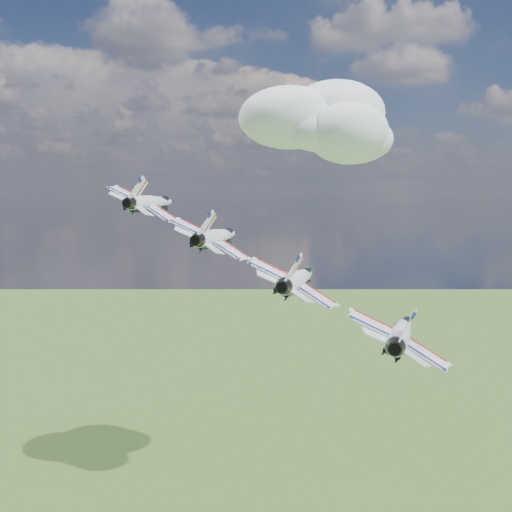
# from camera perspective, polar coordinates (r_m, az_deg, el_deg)

# --- Properties ---
(cloud_far) EXTENTS (63.01, 49.51, 24.75)m
(cloud_far) POSITION_cam_1_polar(r_m,az_deg,el_deg) (270.95, 5.22, 11.63)
(cloud_far) COLOR white
(jet_0) EXTENTS (13.13, 15.72, 7.82)m
(jet_0) POSITION_cam_1_polar(r_m,az_deg,el_deg) (81.04, -9.17, 4.74)
(jet_0) COLOR white
(jet_1) EXTENTS (13.13, 15.72, 7.82)m
(jet_1) POSITION_cam_1_polar(r_m,az_deg,el_deg) (72.19, -3.41, 1.77)
(jet_1) COLOR silver
(jet_2) EXTENTS (13.13, 15.72, 7.82)m
(jet_2) POSITION_cam_1_polar(r_m,az_deg,el_deg) (64.50, 3.82, -1.98)
(jet_2) COLOR white
(jet_3) EXTENTS (13.13, 15.72, 7.82)m
(jet_3) POSITION_cam_1_polar(r_m,az_deg,el_deg) (58.44, 12.81, -6.59)
(jet_3) COLOR white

